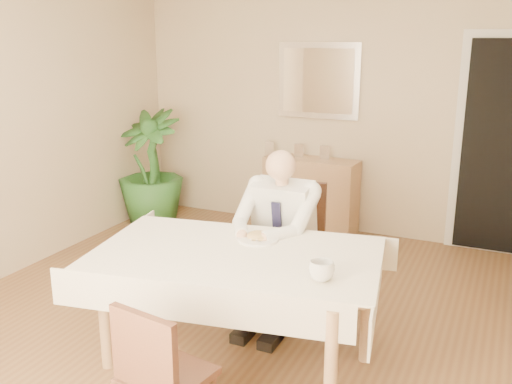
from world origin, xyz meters
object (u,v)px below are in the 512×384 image
at_px(chair_near, 158,373).
at_px(coffee_mug, 321,271).
at_px(sideboard, 310,195).
at_px(chair_far, 290,239).
at_px(seated_man, 275,232).
at_px(dining_table, 236,265).
at_px(potted_palm, 150,167).

xyz_separation_m(chair_near, coffee_mug, (0.57, 0.70, 0.36)).
bearing_deg(sideboard, chair_far, -72.31).
bearing_deg(seated_man, chair_near, -89.37).
distance_m(chair_far, seated_man, 0.33).
height_order(chair_near, seated_man, seated_man).
height_order(chair_near, sideboard, chair_near).
bearing_deg(coffee_mug, chair_far, 119.12).
bearing_deg(coffee_mug, dining_table, 163.90).
relative_size(coffee_mug, sideboard, 0.14).
distance_m(seated_man, potted_palm, 2.61).
bearing_deg(seated_man, coffee_mug, -52.35).
xyz_separation_m(chair_near, potted_palm, (-2.12, 2.99, 0.17)).
xyz_separation_m(coffee_mug, sideboard, (-1.03, 2.76, -0.42)).
distance_m(dining_table, chair_far, 0.90).
xyz_separation_m(seated_man, potted_palm, (-2.11, 1.53, -0.07)).
xyz_separation_m(dining_table, chair_near, (0.02, -0.87, -0.22)).
distance_m(chair_near, coffee_mug, 0.97).
distance_m(coffee_mug, sideboard, 2.98).
relative_size(dining_table, sideboard, 1.95).
relative_size(dining_table, seated_man, 1.51).
bearing_deg(potted_palm, seated_man, -36.07).
relative_size(chair_near, coffee_mug, 5.93).
relative_size(dining_table, potted_palm, 1.52).
relative_size(dining_table, chair_near, 2.32).
height_order(chair_far, sideboard, chair_far).
xyz_separation_m(chair_far, sideboard, (-0.44, 1.71, -0.15)).
bearing_deg(seated_man, chair_far, 90.00).
bearing_deg(potted_palm, chair_far, -30.49).
xyz_separation_m(chair_far, seated_man, (0.00, -0.29, 0.15)).
xyz_separation_m(coffee_mug, potted_palm, (-2.69, 2.30, -0.19)).
height_order(dining_table, potted_palm, potted_palm).
bearing_deg(sideboard, potted_palm, -161.11).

